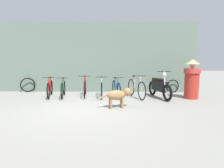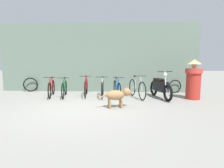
% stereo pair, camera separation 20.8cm
% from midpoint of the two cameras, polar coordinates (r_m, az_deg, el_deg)
% --- Properties ---
extents(ground_plane, '(60.00, 60.00, 0.00)m').
position_cam_midpoint_polar(ground_plane, '(5.40, -8.98, -8.20)').
color(ground_plane, gray).
extents(shop_wall_back, '(9.66, 0.20, 3.31)m').
position_cam_midpoint_polar(shop_wall_back, '(8.67, -4.20, 8.47)').
color(shop_wall_back, slate).
rests_on(shop_wall_back, ground).
extents(bicycle_0, '(0.55, 1.67, 0.85)m').
position_cam_midpoint_polar(bicycle_0, '(7.78, -18.44, -1.31)').
color(bicycle_0, black).
rests_on(bicycle_0, ground).
extents(bicycle_1, '(0.48, 1.58, 0.83)m').
position_cam_midpoint_polar(bicycle_1, '(7.48, -14.53, -1.49)').
color(bicycle_1, black).
rests_on(bicycle_1, ground).
extents(bicycle_2, '(0.46, 1.69, 0.89)m').
position_cam_midpoint_polar(bicycle_2, '(7.50, -7.70, -1.12)').
color(bicycle_2, black).
rests_on(bicycle_2, ground).
extents(bicycle_3, '(0.46, 1.62, 0.87)m').
position_cam_midpoint_polar(bicycle_3, '(7.27, -2.31, -1.42)').
color(bicycle_3, black).
rests_on(bicycle_3, ground).
extents(bicycle_4, '(0.49, 1.66, 0.84)m').
position_cam_midpoint_polar(bicycle_4, '(7.29, 2.44, -1.47)').
color(bicycle_4, black).
rests_on(bicycle_4, ground).
extents(bicycle_5, '(0.61, 1.73, 0.92)m').
position_cam_midpoint_polar(bicycle_5, '(7.18, 8.93, -1.40)').
color(bicycle_5, black).
rests_on(bicycle_5, ground).
extents(motorcycle, '(0.63, 1.90, 1.10)m').
position_cam_midpoint_polar(motorcycle, '(7.25, 16.27, -0.98)').
color(motorcycle, black).
rests_on(motorcycle, ground).
extents(stray_dog, '(1.07, 0.49, 0.62)m').
position_cam_midpoint_polar(stray_dog, '(5.46, 3.04, -3.59)').
color(stray_dog, '#997247').
rests_on(stray_dog, ground).
extents(person_in_robes, '(0.70, 0.70, 1.55)m').
position_cam_midpoint_polar(person_in_robes, '(7.51, 25.80, 1.44)').
color(person_in_robes, '#B72D23').
rests_on(person_in_robes, ground).
extents(spare_tire_left, '(0.62, 0.19, 0.62)m').
position_cam_midpoint_polar(spare_tire_left, '(8.81, 20.52, -0.72)').
color(spare_tire_left, black).
rests_on(spare_tire_left, ground).
extents(spare_tire_right, '(0.69, 0.22, 0.69)m').
position_cam_midpoint_polar(spare_tire_right, '(9.50, -24.49, -0.18)').
color(spare_tire_right, black).
rests_on(spare_tire_right, ground).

